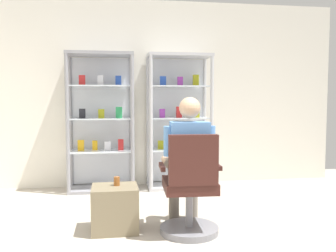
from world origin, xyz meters
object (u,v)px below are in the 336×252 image
at_px(display_cabinet_right, 178,120).
at_px(tea_glass, 117,181).
at_px(seated_shopkeeper, 188,157).
at_px(office_chair, 190,193).
at_px(storage_crate, 115,208).
at_px(display_cabinet_left, 101,121).

bearing_deg(display_cabinet_right, tea_glass, -119.07).
bearing_deg(seated_shopkeeper, office_chair, -93.14).
height_order(display_cabinet_right, tea_glass, display_cabinet_right).
height_order(office_chair, seated_shopkeeper, seated_shopkeeper).
bearing_deg(tea_glass, display_cabinet_right, 60.93).
bearing_deg(storage_crate, seated_shopkeeper, -5.07).
xyz_separation_m(display_cabinet_right, office_chair, (-0.24, -1.90, -0.57)).
height_order(office_chair, tea_glass, office_chair).
xyz_separation_m(display_cabinet_right, tea_glass, (-0.91, -1.64, -0.49)).
bearing_deg(seated_shopkeeper, storage_crate, 174.93).
bearing_deg(display_cabinet_left, seated_shopkeeper, -63.41).
height_order(display_cabinet_right, office_chair, display_cabinet_right).
xyz_separation_m(office_chair, seated_shopkeeper, (0.01, 0.16, 0.32)).
height_order(display_cabinet_left, display_cabinet_right, same).
bearing_deg(office_chair, display_cabinet_right, 82.81).
distance_m(seated_shopkeeper, tea_glass, 0.73).
distance_m(display_cabinet_right, tea_glass, 1.94).
bearing_deg(storage_crate, display_cabinet_left, 95.69).
distance_m(office_chair, tea_glass, 0.73).
bearing_deg(display_cabinet_right, storage_crate, -119.13).
height_order(seated_shopkeeper, tea_glass, seated_shopkeeper).
bearing_deg(display_cabinet_left, tea_glass, -83.50).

